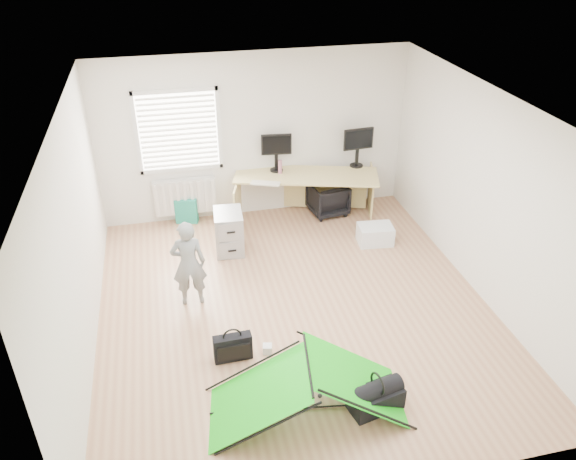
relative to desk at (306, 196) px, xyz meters
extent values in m
plane|color=tan|center=(-0.75, -2.33, -0.39)|extent=(5.50, 5.50, 0.00)
cube|color=silver|center=(-0.75, 0.42, 0.96)|extent=(5.00, 0.02, 2.70)
cube|color=silver|center=(-1.95, 0.38, 1.16)|extent=(1.20, 0.06, 1.20)
cube|color=silver|center=(-1.95, 0.34, 0.06)|extent=(1.00, 0.12, 0.60)
cube|color=#CDBA73|center=(0.00, 0.00, 0.00)|extent=(2.42, 1.35, 0.79)
cube|color=#97999C|center=(-1.38, -0.74, -0.07)|extent=(0.45, 0.58, 0.65)
cube|color=black|center=(-0.44, 0.26, 0.63)|extent=(0.50, 0.16, 0.47)
cube|color=black|center=(0.90, 0.14, 0.64)|extent=(0.51, 0.15, 0.49)
cube|color=beige|center=(-0.71, -0.19, 0.40)|extent=(0.48, 0.31, 0.02)
cylinder|color=#AE6179|center=(-0.40, 0.14, 0.51)|extent=(0.07, 0.07, 0.23)
imported|color=black|center=(0.40, 0.07, -0.12)|extent=(0.67, 0.68, 0.55)
imported|color=gray|center=(-2.05, -1.90, 0.21)|extent=(0.45, 0.30, 1.21)
cube|color=silver|center=(0.85, -1.03, -0.25)|extent=(0.56, 0.42, 0.29)
cube|color=#1F8E76|center=(-1.95, 0.29, -0.18)|extent=(0.38, 0.24, 0.42)
cube|color=black|center=(-1.67, -3.10, -0.23)|extent=(0.45, 0.15, 0.33)
cube|color=silver|center=(-1.27, -3.09, -0.34)|extent=(0.13, 0.13, 0.11)
cube|color=black|center=(-0.32, -4.16, -0.27)|extent=(0.61, 0.40, 0.24)
camera|label=1|loc=(-2.15, -8.00, 4.21)|focal=35.00mm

